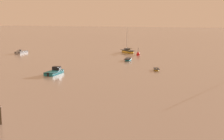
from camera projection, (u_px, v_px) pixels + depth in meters
name	position (u px, v px, depth m)	size (l,w,h in m)	color
rowboat_moored_0	(156.00, 70.00, 59.09)	(2.14, 3.11, 0.47)	gold
motorboat_moored_0	(20.00, 53.00, 88.71)	(2.83, 5.43, 1.78)	gray
motorboat_moored_1	(56.00, 72.00, 55.28)	(2.59, 5.30, 1.93)	#197084
sailboat_moored_2	(128.00, 52.00, 91.11)	(6.73, 5.85, 7.68)	gold
rowboat_moored_6	(128.00, 60.00, 73.50)	(2.61, 4.56, 0.68)	#197084
channel_buoy	(138.00, 54.00, 83.99)	(0.90, 0.90, 2.30)	red
mooring_post_near	(0.00, 116.00, 28.25)	(0.22, 0.22, 1.97)	#413323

